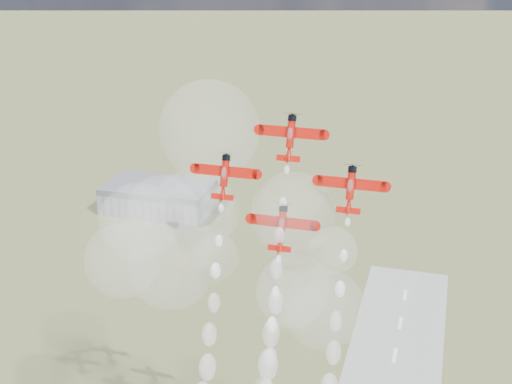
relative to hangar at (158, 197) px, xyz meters
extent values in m
cube|color=gray|center=(0.00, 0.00, -1.50)|extent=(50.00, 28.00, 10.00)
cube|color=#595B60|center=(0.00, 0.00, 5.00)|extent=(50.00, 28.00, 3.00)
cylinder|color=#B91209|center=(100.45, -161.20, 87.58)|extent=(1.47, 3.30, 5.62)
cylinder|color=black|center=(100.45, -160.15, 90.32)|extent=(1.68, 1.94, 1.58)
cube|color=#B91209|center=(100.45, -160.74, 87.74)|extent=(12.80, 0.96, 2.04)
cube|color=white|center=(96.99, -160.62, 87.70)|extent=(5.03, 0.23, 0.55)
cube|color=white|center=(103.91, -160.62, 87.70)|extent=(5.03, 0.23, 0.55)
cube|color=#B91209|center=(100.45, -163.01, 83.22)|extent=(4.62, 0.53, 1.12)
cube|color=#B91209|center=(100.45, -163.82, 83.30)|extent=(0.15, 2.15, 1.91)
ellipsoid|color=silver|center=(100.45, -161.77, 87.68)|extent=(1.15, 1.88, 2.80)
cone|color=#B91209|center=(100.45, -162.62, 83.97)|extent=(1.47, 2.34, 3.07)
cylinder|color=#B91209|center=(88.07, -164.26, 79.48)|extent=(1.47, 3.30, 5.62)
cylinder|color=black|center=(88.07, -163.22, 82.22)|extent=(1.68, 1.94, 1.58)
cube|color=#B91209|center=(88.07, -163.81, 79.64)|extent=(12.80, 0.96, 2.04)
cube|color=white|center=(84.61, -163.69, 79.60)|extent=(5.03, 0.23, 0.55)
cube|color=white|center=(91.54, -163.69, 79.60)|extent=(5.03, 0.23, 0.55)
cube|color=#B91209|center=(88.07, -166.08, 75.12)|extent=(4.62, 0.53, 1.12)
cube|color=#B91209|center=(88.07, -166.89, 75.20)|extent=(0.15, 2.15, 1.91)
ellipsoid|color=silver|center=(88.07, -164.84, 79.58)|extent=(1.15, 1.88, 2.80)
cone|color=#B91209|center=(88.07, -165.69, 75.87)|extent=(1.47, 2.34, 3.07)
cylinder|color=#B91209|center=(112.82, -164.26, 79.48)|extent=(1.47, 3.30, 5.62)
cylinder|color=black|center=(112.82, -163.22, 82.22)|extent=(1.68, 1.94, 1.58)
cube|color=#B91209|center=(112.82, -163.81, 79.64)|extent=(12.80, 0.96, 2.04)
cube|color=white|center=(109.36, -163.69, 79.60)|extent=(5.03, 0.23, 0.55)
cube|color=white|center=(116.28, -163.69, 79.60)|extent=(5.03, 0.23, 0.55)
cube|color=#B91209|center=(112.82, -166.08, 75.12)|extent=(4.62, 0.53, 1.12)
cube|color=#B91209|center=(112.82, -166.89, 75.20)|extent=(0.15, 2.15, 1.91)
ellipsoid|color=silver|center=(112.82, -164.84, 79.58)|extent=(1.15, 1.88, 2.80)
cone|color=#B91209|center=(112.82, -165.69, 75.87)|extent=(1.47, 2.34, 3.07)
cylinder|color=#B91209|center=(100.45, -167.33, 71.38)|extent=(1.47, 3.30, 5.62)
cylinder|color=black|center=(100.45, -166.29, 74.12)|extent=(1.68, 1.94, 1.58)
cube|color=#B91209|center=(100.45, -166.88, 71.54)|extent=(12.80, 0.96, 2.04)
cube|color=white|center=(96.99, -166.76, 71.50)|extent=(5.03, 0.23, 0.55)
cube|color=white|center=(103.91, -166.76, 71.50)|extent=(5.03, 0.23, 0.55)
cube|color=#B91209|center=(100.45, -169.15, 67.02)|extent=(4.62, 0.53, 1.12)
cube|color=#B91209|center=(100.45, -169.96, 67.10)|extent=(0.15, 2.15, 1.91)
ellipsoid|color=silver|center=(100.45, -167.91, 71.48)|extent=(1.15, 1.88, 2.80)
cone|color=#B91209|center=(100.45, -168.75, 67.77)|extent=(1.47, 2.34, 3.07)
sphere|color=white|center=(100.38, -163.68, 81.07)|extent=(1.04, 1.04, 1.04)
sphere|color=white|center=(100.26, -165.88, 74.99)|extent=(1.50, 1.50, 1.50)
sphere|color=white|center=(100.28, -168.27, 69.39)|extent=(1.96, 1.96, 1.96)
sphere|color=white|center=(100.27, -170.54, 63.23)|extent=(2.42, 2.42, 2.42)
sphere|color=white|center=(100.79, -172.78, 57.23)|extent=(2.88, 2.88, 2.88)
sphere|color=white|center=(100.42, -174.73, 51.44)|extent=(3.34, 3.34, 3.34)
sphere|color=white|center=(100.50, -177.27, 46.02)|extent=(3.80, 3.80, 3.80)
sphere|color=white|center=(88.03, -166.65, 72.99)|extent=(1.04, 1.04, 1.04)
sphere|color=white|center=(88.22, -168.93, 66.91)|extent=(1.50, 1.50, 1.50)
sphere|color=white|center=(88.06, -170.96, 61.35)|extent=(1.96, 1.96, 1.96)
sphere|color=white|center=(88.34, -173.19, 55.48)|extent=(2.42, 2.42, 2.42)
sphere|color=white|center=(88.18, -175.88, 49.78)|extent=(2.88, 2.88, 2.88)
sphere|color=white|center=(88.41, -178.20, 43.73)|extent=(3.34, 3.34, 3.34)
sphere|color=white|center=(112.94, -166.73, 73.00)|extent=(1.04, 1.04, 1.04)
sphere|color=white|center=(112.83, -169.06, 67.14)|extent=(1.50, 1.50, 1.50)
sphere|color=white|center=(112.74, -171.02, 61.04)|extent=(1.96, 1.96, 1.96)
sphere|color=white|center=(112.59, -173.55, 55.53)|extent=(2.42, 2.42, 2.42)
sphere|color=white|center=(112.72, -175.33, 49.69)|extent=(2.88, 2.88, 2.88)
sphere|color=white|center=(100.52, -169.73, 64.94)|extent=(1.04, 1.04, 1.04)
sphere|color=white|center=(100.46, -172.01, 58.98)|extent=(1.50, 1.50, 1.50)
sphere|color=white|center=(100.47, -174.42, 53.22)|extent=(1.96, 1.96, 1.96)
sphere|color=white|center=(100.68, -176.18, 47.09)|extent=(2.42, 2.42, 2.42)
sphere|color=white|center=(101.19, -159.38, 52.49)|extent=(15.90, 15.90, 15.90)
sphere|color=white|center=(69.64, -165.83, 67.23)|extent=(16.51, 16.51, 16.51)
sphere|color=white|center=(71.68, -154.95, 51.94)|extent=(20.06, 20.06, 20.06)
sphere|color=white|center=(82.76, -155.98, 56.24)|extent=(10.68, 10.68, 10.68)
sphere|color=white|center=(101.14, -160.95, 70.76)|extent=(17.20, 17.20, 17.20)
sphere|color=white|center=(80.45, -151.16, 83.67)|extent=(21.66, 21.66, 21.66)
sphere|color=white|center=(106.51, -151.59, 44.64)|extent=(18.57, 18.57, 18.57)
sphere|color=white|center=(107.28, -146.08, 56.42)|extent=(10.88, 10.88, 10.88)
sphere|color=white|center=(75.36, -153.93, 68.02)|extent=(12.92, 12.92, 12.92)
sphere|color=white|center=(67.57, -149.47, 63.18)|extent=(15.82, 15.82, 15.82)
sphere|color=white|center=(78.78, -152.70, 65.21)|extent=(16.52, 16.52, 16.52)
sphere|color=white|center=(62.36, -160.26, 54.76)|extent=(17.02, 17.02, 17.02)
camera|label=1|loc=(129.33, -288.31, 127.64)|focal=50.00mm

